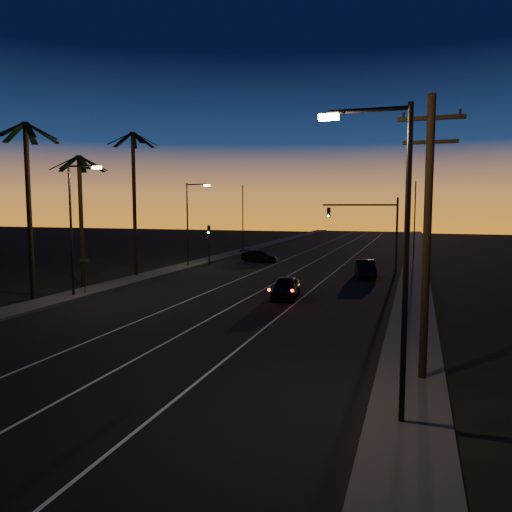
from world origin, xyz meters
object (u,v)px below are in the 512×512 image
(lead_car, at_px, (286,287))
(signal_mast, at_px, (371,221))
(utility_pole, at_px, (427,233))
(cross_car, at_px, (259,256))
(right_car, at_px, (365,269))

(lead_car, bearing_deg, signal_mast, 75.24)
(utility_pole, xyz_separation_m, signal_mast, (-4.46, 29.99, -0.53))
(lead_car, xyz_separation_m, cross_car, (-8.30, 20.24, -0.10))
(signal_mast, xyz_separation_m, lead_car, (-4.19, -15.91, -4.04))
(utility_pole, bearing_deg, cross_car, 116.29)
(signal_mast, xyz_separation_m, cross_car, (-12.49, 4.33, -4.14))
(right_car, bearing_deg, utility_pole, -80.03)
(right_car, bearing_deg, cross_car, 144.87)
(utility_pole, relative_size, right_car, 2.07)
(right_car, bearing_deg, lead_car, -109.97)
(cross_car, bearing_deg, right_car, -35.13)
(lead_car, height_order, cross_car, lead_car)
(utility_pole, bearing_deg, signal_mast, 98.47)
(right_car, xyz_separation_m, cross_car, (-12.47, 8.77, -0.13))
(lead_car, height_order, right_car, right_car)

